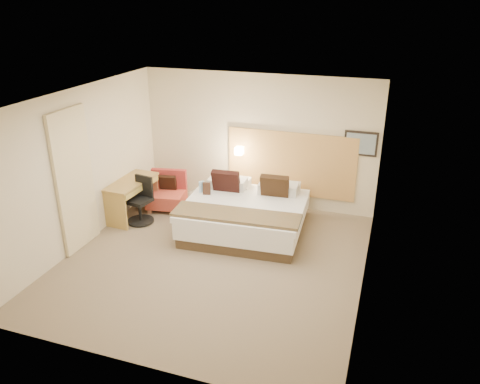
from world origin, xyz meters
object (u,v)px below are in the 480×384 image
(side_table, at_px, (204,206))
(desk, at_px, (132,189))
(bed, at_px, (246,213))
(desk_chair, at_px, (141,204))
(lounge_chair, at_px, (167,194))

(side_table, relative_size, desk, 0.53)
(bed, relative_size, desk_chair, 2.53)
(side_table, bearing_deg, desk, -171.44)
(lounge_chair, relative_size, side_table, 1.27)
(lounge_chair, relative_size, desk_chair, 0.93)
(bed, height_order, lounge_chair, bed)
(desk, relative_size, desk_chair, 1.39)
(side_table, distance_m, desk, 1.45)
(bed, distance_m, desk, 2.30)
(lounge_chair, bearing_deg, desk_chair, -104.27)
(lounge_chair, xyz_separation_m, desk, (-0.45, -0.58, 0.29))
(side_table, bearing_deg, bed, -3.08)
(desk, bearing_deg, bed, 4.14)
(lounge_chair, distance_m, desk, 0.78)
(lounge_chair, distance_m, side_table, 1.03)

